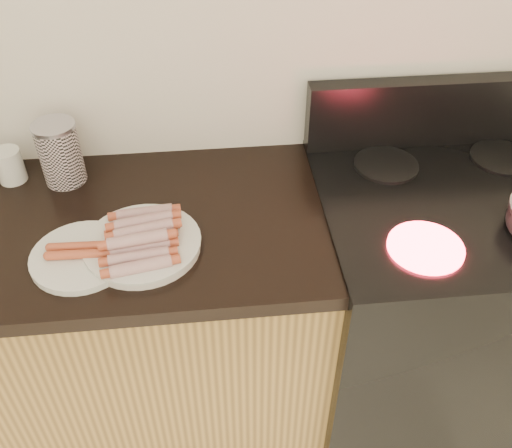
{
  "coord_description": "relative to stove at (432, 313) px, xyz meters",
  "views": [
    {
      "loc": [
        0.11,
        0.57,
        1.84
      ],
      "look_at": [
        0.22,
        1.62,
        0.92
      ],
      "focal_mm": 40.0,
      "sensor_mm": 36.0,
      "label": 1
    }
  ],
  "objects": [
    {
      "name": "burner_far_right",
      "position": [
        0.17,
        0.17,
        0.46
      ],
      "size": [
        0.18,
        0.18,
        0.01
      ],
      "primitive_type": "cylinder",
      "color": "black",
      "rests_on": "stove"
    },
    {
      "name": "hotdog_pile",
      "position": [
        -0.84,
        -0.09,
        0.48
      ],
      "size": [
        0.14,
        0.24,
        0.05
      ],
      "rotation": [
        0.0,
        0.0,
        0.13
      ],
      "color": "brown",
      "rests_on": "main_plate"
    },
    {
      "name": "main_plate",
      "position": [
        -0.84,
        -0.09,
        0.45
      ],
      "size": [
        0.35,
        0.35,
        0.02
      ],
      "primitive_type": "cylinder",
      "rotation": [
        0.0,
        0.0,
        0.31
      ],
      "color": "silver",
      "rests_on": "counter_slab"
    },
    {
      "name": "mug",
      "position": [
        -1.2,
        0.23,
        0.49
      ],
      "size": [
        0.09,
        0.09,
        0.09
      ],
      "primitive_type": "cylinder",
      "rotation": [
        0.0,
        0.0,
        0.2
      ],
      "color": "white",
      "rests_on": "counter_slab"
    },
    {
      "name": "burner_near_left",
      "position": [
        -0.17,
        -0.17,
        0.46
      ],
      "size": [
        0.18,
        0.18,
        0.01
      ],
      "primitive_type": "cylinder",
      "color": "#FF1E2D",
      "rests_on": "stove"
    },
    {
      "name": "burner_far_left",
      "position": [
        -0.17,
        0.17,
        0.46
      ],
      "size": [
        0.18,
        0.18,
        0.01
      ],
      "primitive_type": "cylinder",
      "color": "black",
      "rests_on": "stove"
    },
    {
      "name": "canister",
      "position": [
        -1.06,
        0.21,
        0.53
      ],
      "size": [
        0.11,
        0.11,
        0.18
      ],
      "rotation": [
        0.0,
        0.0,
        0.04
      ],
      "color": "silver",
      "rests_on": "counter_slab"
    },
    {
      "name": "wall_back",
      "position": [
        -0.78,
        0.32,
        0.84
      ],
      "size": [
        4.0,
        0.04,
        2.6
      ],
      "primitive_type": "cube",
      "color": "silver",
      "rests_on": "ground"
    },
    {
      "name": "side_plate",
      "position": [
        -0.98,
        -0.11,
        0.45
      ],
      "size": [
        0.31,
        0.31,
        0.02
      ],
      "primitive_type": "cylinder",
      "rotation": [
        0.0,
        0.0,
        0.42
      ],
      "color": "white",
      "rests_on": "counter_slab"
    },
    {
      "name": "stove",
      "position": [
        0.0,
        0.0,
        0.0
      ],
      "size": [
        0.76,
        0.65,
        0.91
      ],
      "color": "black",
      "rests_on": "floor"
    },
    {
      "name": "plain_sausages",
      "position": [
        -0.98,
        -0.11,
        0.47
      ],
      "size": [
        0.14,
        0.05,
        0.02
      ],
      "rotation": [
        0.0,
        0.0,
        -0.03
      ],
      "color": "#C26646",
      "rests_on": "side_plate"
    },
    {
      "name": "stove_panel",
      "position": [
        0.0,
        0.28,
        0.55
      ],
      "size": [
        0.76,
        0.06,
        0.2
      ],
      "primitive_type": "cube",
      "color": "black",
      "rests_on": "stove"
    }
  ]
}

